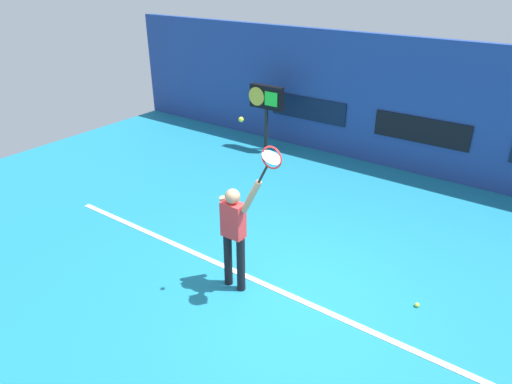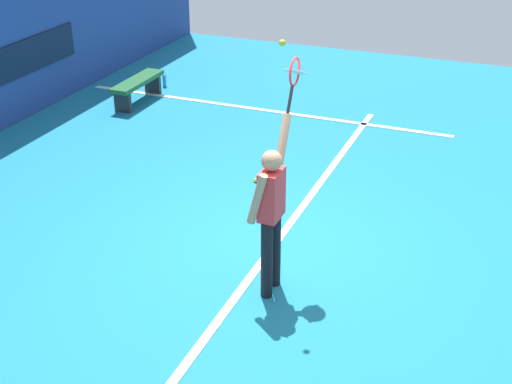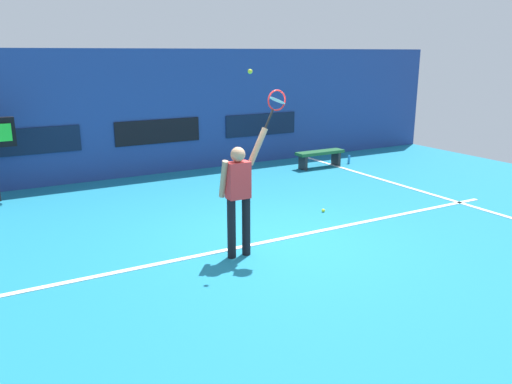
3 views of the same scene
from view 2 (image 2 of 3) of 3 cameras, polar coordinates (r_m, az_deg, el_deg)
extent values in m
plane|color=teal|center=(8.86, 1.52, -4.55)|extent=(18.00, 18.00, 0.00)
cube|color=#0C1933|center=(13.54, -17.01, 10.46)|extent=(2.20, 0.03, 0.60)
cube|color=white|center=(8.87, 1.27, -4.46)|extent=(10.00, 0.10, 0.01)
cube|color=white|center=(13.30, 0.28, 6.53)|extent=(0.10, 7.00, 0.01)
cylinder|color=black|center=(7.79, 0.85, -5.39)|extent=(0.13, 0.13, 0.92)
cylinder|color=black|center=(7.99, 1.51, -4.50)|extent=(0.13, 0.13, 0.92)
cube|color=red|center=(7.52, 1.22, -0.19)|extent=(0.34, 0.20, 0.55)
sphere|color=tan|center=(7.35, 1.25, 2.48)|extent=(0.22, 0.22, 0.22)
cylinder|color=tan|center=(7.60, 2.14, 4.05)|extent=(0.34, 0.09, 0.56)
cylinder|color=tan|center=(7.37, 0.09, -0.56)|extent=(0.09, 0.23, 0.58)
cylinder|color=black|center=(7.63, 2.70, 7.30)|extent=(0.16, 0.03, 0.28)
torus|color=red|center=(7.67, 3.08, 9.46)|extent=(0.42, 0.02, 0.42)
cylinder|color=silver|center=(7.67, 3.08, 9.46)|extent=(0.24, 0.27, 0.12)
sphere|color=#CCE033|center=(7.12, 2.10, 11.69)|extent=(0.07, 0.07, 0.07)
cube|color=#1E592D|center=(13.73, -9.35, 8.62)|extent=(1.40, 0.36, 0.08)
cube|color=#262628|center=(13.36, -10.48, 7.00)|extent=(0.08, 0.32, 0.37)
cube|color=#262628|center=(14.25, -8.16, 8.42)|extent=(0.08, 0.32, 0.37)
cylinder|color=#338CD8|center=(14.65, -7.25, 8.72)|extent=(0.07, 0.07, 0.24)
sphere|color=#CCE033|center=(10.50, -0.03, 0.96)|extent=(0.07, 0.07, 0.07)
camera|label=1|loc=(10.19, 37.31, 21.56)|focal=32.39mm
camera|label=3|loc=(5.31, 71.14, -10.10)|focal=36.25mm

